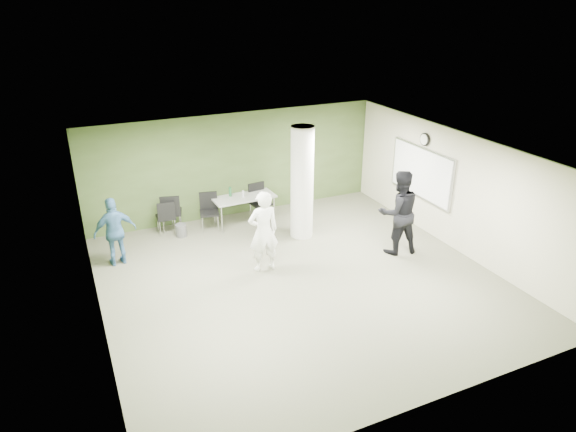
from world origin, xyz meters
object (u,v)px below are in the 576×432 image
woman_white (263,232)px  man_blue (115,232)px  man_black (399,212)px  chair_back_left (166,215)px  folding_table (244,198)px

woman_white → man_blue: 3.30m
man_black → chair_back_left: bearing=-24.0°
folding_table → man_black: (2.70, -2.99, 0.29)m
man_black → man_blue: man_black is taller
chair_back_left → woman_white: woman_white is taller
folding_table → man_blue: size_ratio=1.03×
chair_back_left → man_black: (4.70, -3.19, 0.48)m
folding_table → man_black: 4.04m
man_blue → chair_back_left: bearing=-147.3°
folding_table → man_black: man_black is taller
woman_white → man_black: 3.19m
woman_white → man_blue: size_ratio=1.16×
woman_white → man_black: man_black is taller
folding_table → chair_back_left: bearing=172.3°
folding_table → woman_white: woman_white is taller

